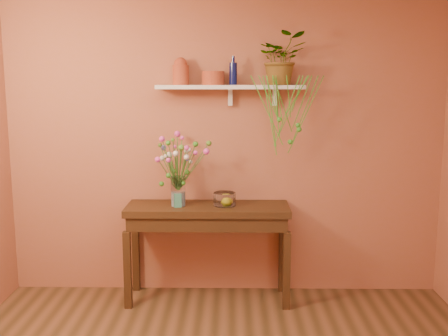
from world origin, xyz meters
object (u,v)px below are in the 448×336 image
object	(u,v)px
sideboard	(208,219)
spider_plant	(281,59)
glass_vase	(178,193)
terracotta_jug	(181,72)
blue_bottle	(233,73)
glass_bowl	(225,200)
bouquet	(178,157)

from	to	relation	value
sideboard	spider_plant	size ratio (longest dim) A/B	3.19
glass_vase	sideboard	bearing A→B (deg)	3.45
spider_plant	terracotta_jug	bearing A→B (deg)	176.70
terracotta_jug	blue_bottle	xyz separation A→B (m)	(0.46, -0.02, -0.01)
glass_bowl	blue_bottle	bearing A→B (deg)	60.03
bouquet	blue_bottle	bearing A→B (deg)	18.94
bouquet	terracotta_jug	bearing A→B (deg)	86.01
spider_plant	glass_bowl	world-z (taller)	spider_plant
sideboard	spider_plant	world-z (taller)	spider_plant
bouquet	glass_bowl	size ratio (longest dim) A/B	2.61
blue_bottle	bouquet	bearing A→B (deg)	-161.06
bouquet	sideboard	bearing A→B (deg)	8.22
sideboard	bouquet	size ratio (longest dim) A/B	2.82
sideboard	terracotta_jug	xyz separation A→B (m)	(-0.24, 0.15, 1.30)
sideboard	blue_bottle	xyz separation A→B (m)	(0.22, 0.13, 1.29)
sideboard	glass_bowl	bearing A→B (deg)	-0.27
blue_bottle	glass_vase	bearing A→B (deg)	-163.60
sideboard	bouquet	bearing A→B (deg)	-171.78
terracotta_jug	spider_plant	size ratio (longest dim) A/B	0.53
glass_vase	bouquet	size ratio (longest dim) A/B	0.51
bouquet	glass_vase	bearing A→B (deg)	113.11
sideboard	terracotta_jug	bearing A→B (deg)	148.56
sideboard	glass_bowl	size ratio (longest dim) A/B	7.37
spider_plant	bouquet	distance (m)	1.23
spider_plant	glass_bowl	xyz separation A→B (m)	(-0.49, -0.10, -1.23)
spider_plant	glass_bowl	size ratio (longest dim) A/B	2.31
blue_bottle	bouquet	size ratio (longest dim) A/B	0.49
sideboard	glass_vase	distance (m)	0.35
glass_bowl	terracotta_jug	bearing A→B (deg)	159.34
bouquet	glass_bowl	xyz separation A→B (m)	(0.40, 0.04, -0.39)
blue_bottle	glass_bowl	xyz separation A→B (m)	(-0.07, -0.13, -1.11)
spider_plant	glass_vase	size ratio (longest dim) A/B	1.72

